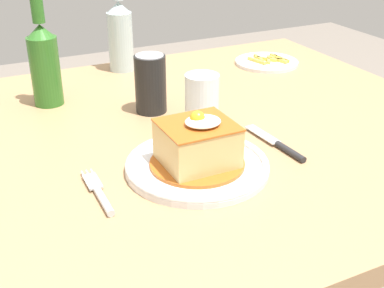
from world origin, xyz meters
TOP-DOWN VIEW (x-y plane):
  - dining_table at (0.00, 0.00)m, footprint 1.21×0.97m
  - main_plate at (-0.03, -0.16)m, footprint 0.24×0.24m
  - sandwich_meal at (-0.03, -0.16)m, footprint 0.16×0.16m
  - fork at (-0.20, -0.17)m, footprint 0.02×0.14m
  - knife at (0.15, -0.16)m, footprint 0.03×0.17m
  - soda_can at (0.00, 0.11)m, footprint 0.07×0.07m
  - beer_bottle_green at (-0.19, 0.25)m, footprint 0.06×0.06m
  - beer_bottle_clear at (0.04, 0.41)m, footprint 0.06×0.06m
  - drinking_glass at (0.07, 0.01)m, footprint 0.07×0.07m
  - side_plate_fries at (0.41, 0.28)m, footprint 0.17×0.17m

SIDE VIEW (x-z plane):
  - dining_table at x=0.00m, z-range 0.26..0.98m
  - side_plate_fries at x=0.41m, z-range 0.72..0.74m
  - fork at x=-0.20m, z-range 0.72..0.73m
  - knife at x=0.15m, z-range 0.72..0.73m
  - main_plate at x=-0.03m, z-range 0.72..0.74m
  - drinking_glass at x=0.07m, z-range 0.72..0.82m
  - sandwich_meal at x=-0.03m, z-range 0.72..0.82m
  - soda_can at x=0.00m, z-range 0.72..0.85m
  - beer_bottle_green at x=-0.19m, z-range 0.69..0.96m
  - beer_bottle_clear at x=0.04m, z-range 0.69..0.96m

